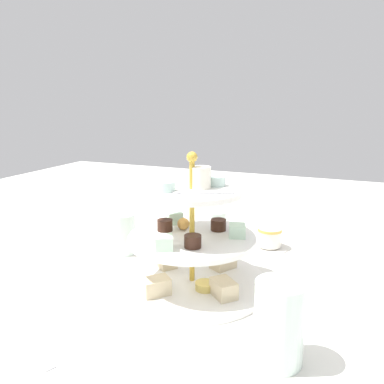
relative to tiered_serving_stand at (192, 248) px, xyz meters
The scene contains 8 objects.
ground_plane 0.08m from the tiered_serving_stand, 168.24° to the right, with size 2.40×2.40×0.00m, color silver.
tiered_serving_stand is the anchor object (origin of this frame).
water_glass_tall_right 0.26m from the tiered_serving_stand, 40.51° to the right, with size 0.07×0.07×0.12m, color silver.
water_glass_short_left 0.26m from the tiered_serving_stand, 99.56° to the left, with size 0.06×0.06×0.08m, color silver.
teacup_with_saucer 0.27m from the tiered_serving_stand, 68.51° to the left, with size 0.09×0.09×0.05m.
butter_knife_left 0.31m from the tiered_serving_stand, 120.71° to the right, with size 0.17×0.01×0.00m, color silver.
butter_knife_right 0.31m from the tiered_serving_stand, 22.61° to the left, with size 0.17×0.01×0.00m, color silver.
water_glass_mid_back 0.23m from the tiered_serving_stand, 156.82° to the left, with size 0.06×0.06×0.09m, color silver.
Camera 1 is at (0.27, -0.64, 0.35)m, focal length 36.59 mm.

